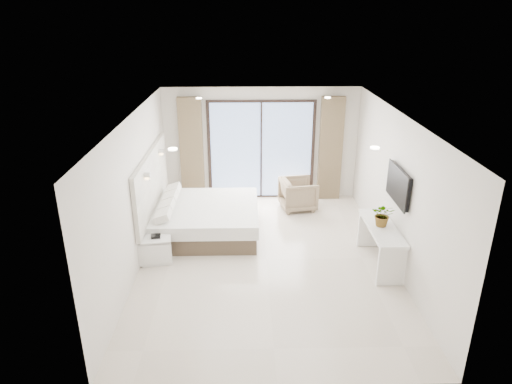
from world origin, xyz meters
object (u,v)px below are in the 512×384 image
(bed, at_px, (205,219))
(console_desk, at_px, (381,237))
(armchair, at_px, (298,193))
(nightstand, at_px, (157,249))

(bed, bearing_deg, console_desk, -22.50)
(armchair, bearing_deg, bed, 110.71)
(nightstand, height_order, console_desk, console_desk)
(console_desk, distance_m, armchair, 2.83)
(nightstand, bearing_deg, bed, 46.09)
(bed, height_order, nightstand, bed)
(console_desk, relative_size, armchair, 1.94)
(nightstand, distance_m, console_desk, 4.08)
(console_desk, height_order, armchair, armchair)
(console_desk, bearing_deg, armchair, 115.23)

